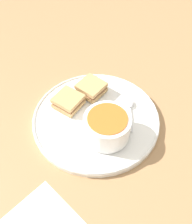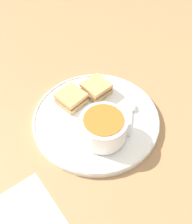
{
  "view_description": "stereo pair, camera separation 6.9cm",
  "coord_description": "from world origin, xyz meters",
  "px_view_note": "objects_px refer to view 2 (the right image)",
  "views": [
    {
      "loc": [
        -0.27,
        -0.35,
        0.56
      ],
      "look_at": [
        0.0,
        0.0,
        0.04
      ],
      "focal_mm": 42.0,
      "sensor_mm": 36.0,
      "label": 1
    },
    {
      "loc": [
        -0.21,
        -0.39,
        0.56
      ],
      "look_at": [
        0.0,
        0.0,
        0.04
      ],
      "focal_mm": 42.0,
      "sensor_mm": 36.0,
      "label": 2
    }
  ],
  "objects_px": {
    "soup_bowl": "(103,128)",
    "sandwich_half_near": "(96,88)",
    "spoon": "(131,109)",
    "sandwich_half_far": "(71,98)"
  },
  "relations": [
    {
      "from": "spoon",
      "to": "sandwich_half_far",
      "type": "xyz_separation_m",
      "value": [
        -0.13,
        0.11,
        0.01
      ]
    },
    {
      "from": "soup_bowl",
      "to": "sandwich_half_near",
      "type": "relative_size",
      "value": 1.4
    },
    {
      "from": "sandwich_half_near",
      "to": "spoon",
      "type": "bearing_deg",
      "value": -65.14
    },
    {
      "from": "soup_bowl",
      "to": "sandwich_half_far",
      "type": "relative_size",
      "value": 1.34
    },
    {
      "from": "soup_bowl",
      "to": "spoon",
      "type": "height_order",
      "value": "soup_bowl"
    },
    {
      "from": "spoon",
      "to": "sandwich_half_near",
      "type": "height_order",
      "value": "sandwich_half_near"
    },
    {
      "from": "spoon",
      "to": "sandwich_half_near",
      "type": "xyz_separation_m",
      "value": [
        -0.05,
        0.11,
        0.01
      ]
    },
    {
      "from": "sandwich_half_near",
      "to": "sandwich_half_far",
      "type": "bearing_deg",
      "value": -178.66
    },
    {
      "from": "spoon",
      "to": "sandwich_half_far",
      "type": "height_order",
      "value": "sandwich_half_far"
    },
    {
      "from": "sandwich_half_near",
      "to": "sandwich_half_far",
      "type": "xyz_separation_m",
      "value": [
        -0.08,
        -0.0,
        0.0
      ]
    }
  ]
}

